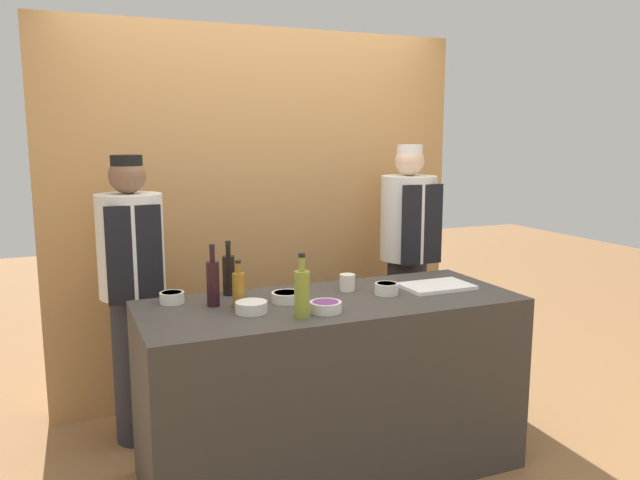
{
  "coord_description": "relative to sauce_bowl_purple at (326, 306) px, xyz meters",
  "views": [
    {
      "loc": [
        -1.23,
        -2.76,
        1.73
      ],
      "look_at": [
        0.0,
        0.15,
        1.2
      ],
      "focal_mm": 35.0,
      "sensor_mm": 36.0,
      "label": 1
    }
  ],
  "objects": [
    {
      "name": "chef_left",
      "position": [
        -0.76,
        0.93,
        -0.07
      ],
      "size": [
        0.36,
        0.36,
        1.62
      ],
      "color": "#28282D",
      "rests_on": "ground_plane"
    },
    {
      "name": "bottle_wine",
      "position": [
        -0.46,
        0.31,
        0.09
      ],
      "size": [
        0.06,
        0.06,
        0.3
      ],
      "color": "black",
      "rests_on": "counter"
    },
    {
      "name": "sauce_bowl_purple",
      "position": [
        0.0,
        0.0,
        0.0
      ],
      "size": [
        0.15,
        0.15,
        0.05
      ],
      "color": "silver",
      "rests_on": "counter"
    },
    {
      "name": "ground_plane",
      "position": [
        0.11,
        0.19,
        -0.94
      ],
      "size": [
        14.0,
        14.0,
        0.0
      ],
      "primitive_type": "plane",
      "color": "olive"
    },
    {
      "name": "bottle_soy",
      "position": [
        -0.33,
        0.49,
        0.08
      ],
      "size": [
        0.06,
        0.06,
        0.28
      ],
      "color": "black",
      "rests_on": "counter"
    },
    {
      "name": "cup_cream",
      "position": [
        0.27,
        0.33,
        0.02
      ],
      "size": [
        0.08,
        0.08,
        0.09
      ],
      "color": "silver",
      "rests_on": "counter"
    },
    {
      "name": "chef_right",
      "position": [
        0.99,
        0.93,
        -0.04
      ],
      "size": [
        0.36,
        0.36,
        1.67
      ],
      "color": "#28282D",
      "rests_on": "ground_plane"
    },
    {
      "name": "counter",
      "position": [
        0.11,
        0.19,
        -0.49
      ],
      "size": [
        1.9,
        0.76,
        0.92
      ],
      "color": "#3D3833",
      "rests_on": "ground_plane"
    },
    {
      "name": "bottle_amber",
      "position": [
        -0.35,
        0.24,
        0.06
      ],
      "size": [
        0.06,
        0.06,
        0.23
      ],
      "color": "#9E661E",
      "rests_on": "counter"
    },
    {
      "name": "sauce_bowl_green",
      "position": [
        -0.32,
        0.12,
        0.0
      ],
      "size": [
        0.15,
        0.15,
        0.05
      ],
      "color": "silver",
      "rests_on": "counter"
    },
    {
      "name": "cabinet_wall",
      "position": [
        0.11,
        1.38,
        0.26
      ],
      "size": [
        2.73,
        0.18,
        2.4
      ],
      "color": "#B7844C",
      "rests_on": "ground_plane"
    },
    {
      "name": "sauce_bowl_yellow",
      "position": [
        -0.11,
        0.24,
        -0.0
      ],
      "size": [
        0.15,
        0.15,
        0.05
      ],
      "color": "silver",
      "rests_on": "counter"
    },
    {
      "name": "cutting_board",
      "position": [
        0.73,
        0.19,
        -0.02
      ],
      "size": [
        0.37,
        0.25,
        0.02
      ],
      "color": "white",
      "rests_on": "counter"
    },
    {
      "name": "sauce_bowl_red",
      "position": [
        -0.63,
        0.43,
        0.0
      ],
      "size": [
        0.12,
        0.12,
        0.06
      ],
      "color": "silver",
      "rests_on": "counter"
    },
    {
      "name": "bottle_oil",
      "position": [
        -0.13,
        -0.03,
        0.09
      ],
      "size": [
        0.07,
        0.07,
        0.29
      ],
      "color": "olive",
      "rests_on": "counter"
    },
    {
      "name": "sauce_bowl_brown",
      "position": [
        0.42,
        0.18,
        0.01
      ],
      "size": [
        0.12,
        0.12,
        0.06
      ],
      "color": "silver",
      "rests_on": "counter"
    }
  ]
}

